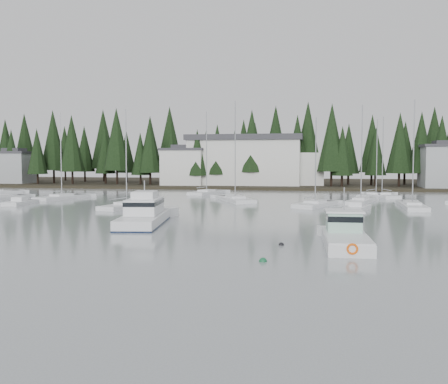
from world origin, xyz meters
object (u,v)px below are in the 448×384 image
Objects in this scene: sailboat_8 at (235,201)px; lobster_boat_teal at (345,238)px; sailboat_9 at (361,202)px; house_east_a at (448,165)px; sailboat_6 at (382,197)px; sailboat_13 at (412,207)px; cabin_cruiser_center at (144,217)px; sailboat_10 at (207,194)px; sailboat_4 at (127,207)px; runabout_1 at (357,209)px; sailboat_12 at (376,196)px; house_far_west at (15,167)px; sailboat_11 at (62,198)px; house_west at (184,166)px; sailboat_7 at (315,206)px; harbor_inn at (254,161)px; runabout_0 at (20,204)px.

lobster_boat_teal is at bearing 173.89° from sailboat_8.
house_east_a is at bearing -12.95° from sailboat_9.
sailboat_13 is at bearing 169.27° from sailboat_6.
sailboat_13 reaches higher than lobster_boat_teal.
sailboat_10 reaches higher than cabin_cruiser_center.
sailboat_4 is 2.33× the size of runabout_1.
sailboat_4 is at bearing 154.76° from sailboat_12.
house_far_west is 0.65× the size of sailboat_12.
house_far_west is 0.62× the size of sailboat_11.
cabin_cruiser_center is (12.59, -62.40, -3.96)m from house_west.
house_west is at bearing -2.73° from house_far_west.
sailboat_8 is at bearing 147.95° from sailboat_12.
lobster_boat_teal is 0.55× the size of sailboat_8.
house_west is 1.16× the size of lobster_boat_teal.
runabout_1 is at bearing -88.52° from sailboat_11.
sailboat_7 is at bearing -83.59° from sailboat_11.
harbor_inn is at bearing 39.62° from sailboat_7.
sailboat_4 is 2.33× the size of runabout_0.
sailboat_10 is at bearing -155.87° from house_east_a.
lobster_boat_teal is at bearing -152.90° from sailboat_7.
sailboat_8 reaches higher than lobster_boat_teal.
runabout_0 is (-40.41, 25.17, -0.40)m from lobster_boat_teal.
lobster_boat_teal reaches higher than runabout_1.
sailboat_10 is at bearing -37.51° from sailboat_11.
sailboat_10 is 2.72× the size of runabout_1.
house_far_west is at bearing 31.51° from sailboat_8.
house_west is at bearing 21.03° from lobster_boat_teal.
lobster_boat_teal is at bearing -45.39° from house_far_west.
sailboat_4 is at bearing 130.27° from sailboat_9.
harbor_inn is 65.98m from cabin_cruiser_center.
sailboat_11 reaches higher than harbor_inn.
sailboat_7 is 2.16× the size of runabout_1.
lobster_boat_teal is 48.72m from sailboat_12.
house_east_a is 0.71× the size of sailboat_10.
sailboat_8 reaches higher than sailboat_6.
sailboat_6 is at bearing -30.69° from house_west.
sailboat_11 is at bearing -105.31° from house_west.
house_east_a is 39.43m from sailboat_9.
lobster_boat_teal is (29.99, -70.96, -4.12)m from house_west.
sailboat_9 is 1.01× the size of sailboat_13.
house_east_a is at bearing -8.54° from sailboat_12.
sailboat_4 is 18.77m from sailboat_11.
runabout_1 is at bearing -32.67° from house_far_west.
harbor_inn is 46.99m from sailboat_7.
sailboat_12 is at bearing -49.07° from harbor_inn.
house_far_west is at bearing 55.15° from sailboat_4.
house_far_west is 49.82m from sailboat_11.
runabout_1 is at bearing -54.47° from house_west.
sailboat_4 is (-24.93, 23.72, -0.46)m from lobster_boat_teal.
sailboat_8 is at bearing -17.11° from cabin_cruiser_center.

